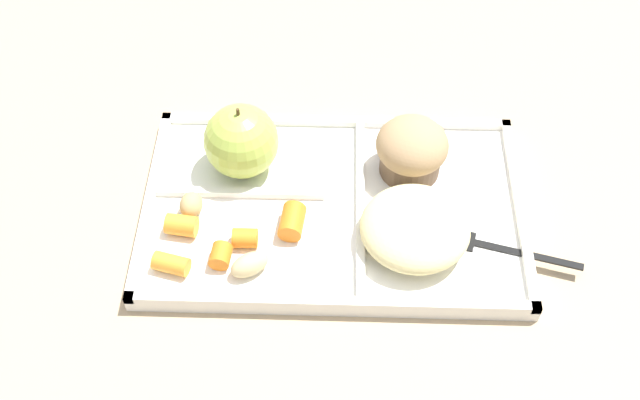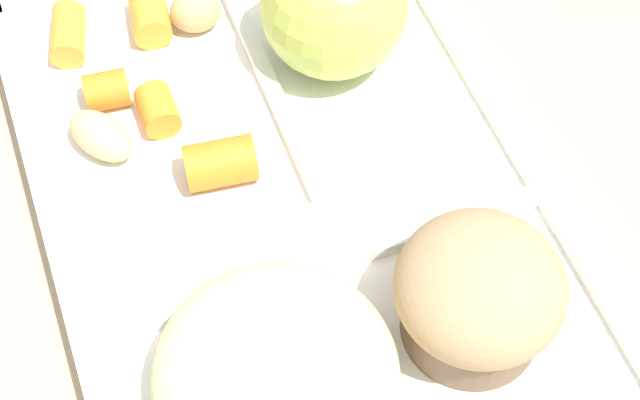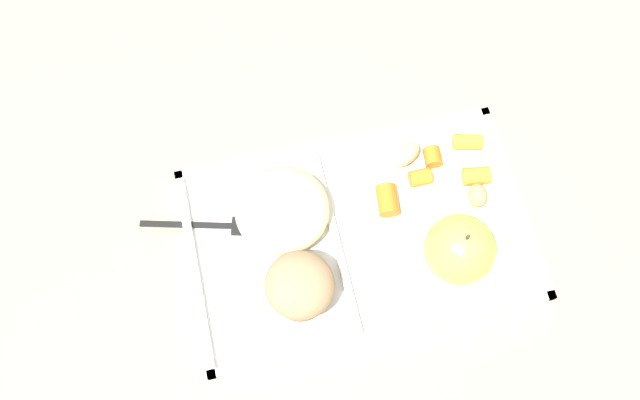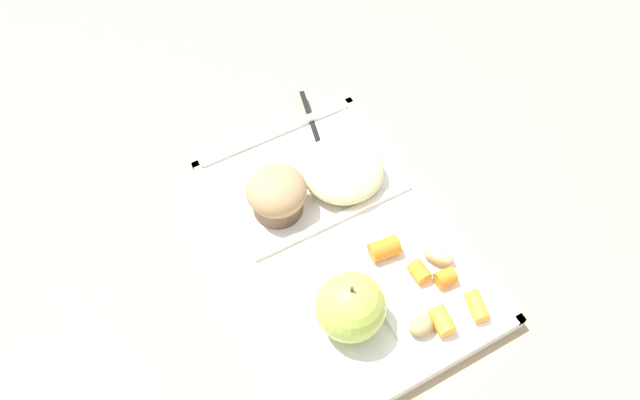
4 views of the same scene
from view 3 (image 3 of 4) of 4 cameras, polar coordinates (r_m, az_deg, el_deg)
ground at (r=0.77m, az=3.32°, el=-3.36°), size 6.00×6.00×0.00m
lunch_tray at (r=0.76m, az=3.39°, el=-3.19°), size 0.39×0.25×0.02m
green_apple at (r=0.73m, az=12.09°, el=-4.23°), size 0.08×0.08×0.09m
bran_muffin at (r=0.71m, az=-1.79°, el=-7.58°), size 0.08×0.08×0.06m
carrot_slice_near_corner at (r=0.81m, az=12.75°, el=5.00°), size 0.04×0.03×0.02m
carrot_slice_small at (r=0.76m, az=5.90°, el=-0.02°), size 0.03×0.04×0.02m
carrot_slice_tilted at (r=0.79m, az=13.47°, el=2.07°), size 0.03×0.03×0.02m
carrot_slice_edge at (r=0.78m, az=8.73°, el=1.98°), size 0.02×0.02×0.02m
carrot_slice_large at (r=0.79m, az=9.80°, el=3.73°), size 0.02×0.02×0.02m
potato_chunk_large at (r=0.78m, az=13.59°, el=0.39°), size 0.03×0.03×0.02m
potato_chunk_corner at (r=0.79m, az=7.60°, el=3.99°), size 0.05×0.04×0.02m
egg_noodle_pile at (r=0.74m, az=-3.31°, el=-0.86°), size 0.11×0.11×0.04m
meatball_back at (r=0.75m, az=-3.09°, el=-1.41°), size 0.03×0.03×0.03m
meatball_center at (r=0.74m, az=-4.85°, el=-1.98°), size 0.04×0.04×0.04m
plastic_fork at (r=0.77m, az=-8.48°, el=-2.25°), size 0.16×0.06×0.00m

